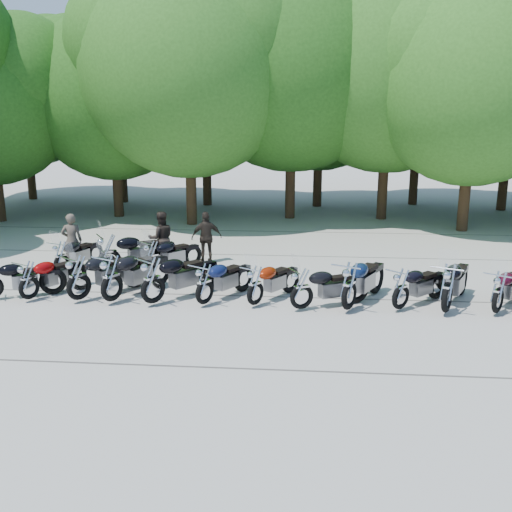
# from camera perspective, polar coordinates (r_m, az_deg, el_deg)

# --- Properties ---
(ground) EXTENTS (90.00, 90.00, 0.00)m
(ground) POSITION_cam_1_polar(r_m,az_deg,el_deg) (14.42, -0.51, -5.69)
(ground) COLOR #A09B91
(ground) RESTS_ON ground
(tree_2) EXTENTS (7.31, 7.31, 8.97)m
(tree_2) POSITION_cam_1_polar(r_m,az_deg,el_deg) (27.70, -13.51, 14.59)
(tree_2) COLOR #3A2614
(tree_2) RESTS_ON ground
(tree_3) EXTENTS (8.70, 8.70, 10.67)m
(tree_3) POSITION_cam_1_polar(r_m,az_deg,el_deg) (25.27, -6.49, 17.25)
(tree_3) COLOR #3A2614
(tree_3) RESTS_ON ground
(tree_4) EXTENTS (9.13, 9.13, 11.20)m
(tree_4) POSITION_cam_1_polar(r_m,az_deg,el_deg) (26.67, 3.44, 17.82)
(tree_4) COLOR #3A2614
(tree_4) RESTS_ON ground
(tree_5) EXTENTS (9.04, 9.04, 11.10)m
(tree_5) POSITION_cam_1_polar(r_m,az_deg,el_deg) (26.98, 12.55, 17.35)
(tree_5) COLOR #3A2614
(tree_5) RESTS_ON ground
(tree_6) EXTENTS (8.00, 8.00, 9.82)m
(tree_6) POSITION_cam_1_polar(r_m,az_deg,el_deg) (25.14, 20.07, 15.38)
(tree_6) COLOR #3A2614
(tree_6) RESTS_ON ground
(tree_9) EXTENTS (7.59, 7.59, 9.32)m
(tree_9) POSITION_cam_1_polar(r_m,az_deg,el_deg) (34.46, -21.26, 14.21)
(tree_9) COLOR #3A2614
(tree_9) RESTS_ON ground
(tree_10) EXTENTS (7.78, 7.78, 9.55)m
(tree_10) POSITION_cam_1_polar(r_m,az_deg,el_deg) (31.96, -13.00, 15.11)
(tree_10) COLOR #3A2614
(tree_10) RESTS_ON ground
(tree_11) EXTENTS (7.56, 7.56, 9.28)m
(tree_11) POSITION_cam_1_polar(r_m,az_deg,el_deg) (30.37, -4.85, 15.18)
(tree_11) COLOR #3A2614
(tree_11) RESTS_ON ground
(tree_12) EXTENTS (7.88, 7.88, 9.67)m
(tree_12) POSITION_cam_1_polar(r_m,az_deg,el_deg) (30.00, 6.10, 15.60)
(tree_12) COLOR #3A2614
(tree_12) RESTS_ON ground
(tree_13) EXTENTS (8.31, 8.31, 10.20)m
(tree_13) POSITION_cam_1_polar(r_m,az_deg,el_deg) (31.48, 15.36, 15.69)
(tree_13) COLOR #3A2614
(tree_13) RESTS_ON ground
(motorcycle_1) EXTENTS (1.56, 2.16, 1.19)m
(motorcycle_1) POSITION_cam_1_polar(r_m,az_deg,el_deg) (16.35, -20.86, -2.05)
(motorcycle_1) COLOR #830406
(motorcycle_1) RESTS_ON ground
(motorcycle_2) EXTENTS (2.06, 2.40, 1.38)m
(motorcycle_2) POSITION_cam_1_polar(r_m,az_deg,el_deg) (15.83, -16.58, -1.86)
(motorcycle_2) COLOR black
(motorcycle_2) RESTS_ON ground
(motorcycle_3) EXTENTS (1.83, 2.60, 1.43)m
(motorcycle_3) POSITION_cam_1_polar(r_m,az_deg,el_deg) (15.49, -13.61, -1.93)
(motorcycle_3) COLOR black
(motorcycle_3) RESTS_ON ground
(motorcycle_4) EXTENTS (2.18, 2.38, 1.40)m
(motorcycle_4) POSITION_cam_1_polar(r_m,az_deg,el_deg) (15.12, -9.82, -2.17)
(motorcycle_4) COLOR black
(motorcycle_4) RESTS_ON ground
(motorcycle_5) EXTENTS (1.71, 2.20, 1.23)m
(motorcycle_5) POSITION_cam_1_polar(r_m,az_deg,el_deg) (14.94, -4.94, -2.55)
(motorcycle_5) COLOR #0E163F
(motorcycle_5) RESTS_ON ground
(motorcycle_6) EXTENTS (1.69, 2.09, 1.18)m
(motorcycle_6) POSITION_cam_1_polar(r_m,az_deg,el_deg) (14.84, -0.07, -2.71)
(motorcycle_6) COLOR maroon
(motorcycle_6) RESTS_ON ground
(motorcycle_7) EXTENTS (2.21, 1.58, 1.22)m
(motorcycle_7) POSITION_cam_1_polar(r_m,az_deg,el_deg) (14.57, 4.39, -3.00)
(motorcycle_7) COLOR black
(motorcycle_7) RESTS_ON ground
(motorcycle_8) EXTENTS (1.80, 2.54, 1.40)m
(motorcycle_8) POSITION_cam_1_polar(r_m,az_deg,el_deg) (14.62, 8.88, -2.70)
(motorcycle_8) COLOR #0D1B3C
(motorcycle_8) RESTS_ON ground
(motorcycle_9) EXTENTS (1.96, 1.96, 1.20)m
(motorcycle_9) POSITION_cam_1_polar(r_m,az_deg,el_deg) (14.95, 13.65, -2.95)
(motorcycle_9) COLOR black
(motorcycle_9) RESTS_ON ground
(motorcycle_10) EXTENTS (1.72, 2.59, 1.41)m
(motorcycle_10) POSITION_cam_1_polar(r_m,az_deg,el_deg) (14.96, 17.80, -2.80)
(motorcycle_10) COLOR black
(motorcycle_10) RESTS_ON ground
(motorcycle_11) EXTENTS (1.75, 2.15, 1.22)m
(motorcycle_11) POSITION_cam_1_polar(r_m,az_deg,el_deg) (15.38, 22.11, -3.10)
(motorcycle_11) COLOR #360716
(motorcycle_11) RESTS_ON ground
(motorcycle_13) EXTENTS (1.33, 2.12, 1.15)m
(motorcycle_13) POSITION_cam_1_polar(r_m,az_deg,el_deg) (18.57, -18.11, -0.03)
(motorcycle_13) COLOR black
(motorcycle_13) RESTS_ON ground
(motorcycle_14) EXTENTS (2.47, 1.97, 1.39)m
(motorcycle_14) POSITION_cam_1_polar(r_m,az_deg,el_deg) (18.17, -13.81, 0.35)
(motorcycle_14) COLOR black
(motorcycle_14) RESTS_ON ground
(motorcycle_15) EXTENTS (1.84, 1.99, 1.17)m
(motorcycle_15) POSITION_cam_1_polar(r_m,az_deg,el_deg) (17.89, -9.86, -0.01)
(motorcycle_15) COLOR black
(motorcycle_15) RESTS_ON ground
(rider_0) EXTENTS (0.72, 0.59, 1.70)m
(rider_0) POSITION_cam_1_polar(r_m,az_deg,el_deg) (19.31, -17.13, 1.41)
(rider_0) COLOR #4C4236
(rider_0) RESTS_ON ground
(rider_1) EXTENTS (1.01, 0.91, 1.71)m
(rider_1) POSITION_cam_1_polar(r_m,az_deg,el_deg) (19.01, -9.02, 1.67)
(rider_1) COLOR black
(rider_1) RESTS_ON ground
(rider_2) EXTENTS (1.05, 0.67, 1.66)m
(rider_2) POSITION_cam_1_polar(r_m,az_deg,el_deg) (19.11, -4.73, 1.79)
(rider_2) COLOR black
(rider_2) RESTS_ON ground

